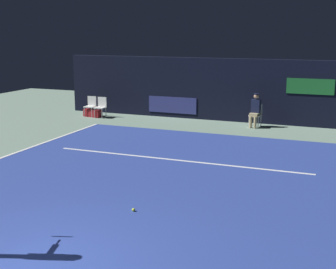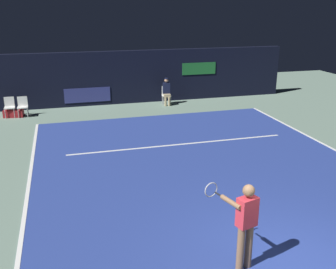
% 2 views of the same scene
% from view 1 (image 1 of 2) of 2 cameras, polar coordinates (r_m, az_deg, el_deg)
% --- Properties ---
extents(ground_plane, '(30.31, 30.31, 0.00)m').
position_cam_1_polar(ground_plane, '(12.08, -2.47, -5.63)').
color(ground_plane, slate).
extents(court_surface, '(10.01, 12.08, 0.01)m').
position_cam_1_polar(court_surface, '(12.08, -2.47, -5.61)').
color(court_surface, navy).
rests_on(court_surface, ground).
extents(line_service, '(7.81, 0.10, 0.01)m').
position_cam_1_polar(line_service, '(13.95, 1.07, -3.08)').
color(line_service, white).
rests_on(line_service, court_surface).
extents(back_wall, '(15.25, 0.33, 2.60)m').
position_cam_1_polar(back_wall, '(20.00, 7.87, 5.27)').
color(back_wall, black).
rests_on(back_wall, ground).
extents(line_judge_on_chair, '(0.48, 0.56, 1.32)m').
position_cam_1_polar(line_judge_on_chair, '(18.94, 10.40, 2.92)').
color(line_judge_on_chair, white).
rests_on(line_judge_on_chair, ground).
extents(courtside_chair_near, '(0.45, 0.42, 0.88)m').
position_cam_1_polar(courtside_chair_near, '(21.31, -9.24, 3.50)').
color(courtside_chair_near, white).
rests_on(courtside_chair_near, ground).
extents(courtside_chair_far, '(0.44, 0.42, 0.88)m').
position_cam_1_polar(courtside_chair_far, '(20.98, -8.03, 3.40)').
color(courtside_chair_far, white).
rests_on(courtside_chair_far, ground).
extents(tennis_ball, '(0.07, 0.07, 0.07)m').
position_cam_1_polar(tennis_ball, '(10.15, -4.15, -8.97)').
color(tennis_ball, '#CCE033').
rests_on(tennis_ball, court_surface).
extents(equipment_bag, '(0.88, 0.46, 0.32)m').
position_cam_1_polar(equipment_bag, '(21.23, -8.99, 2.54)').
color(equipment_bag, maroon).
rests_on(equipment_bag, ground).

